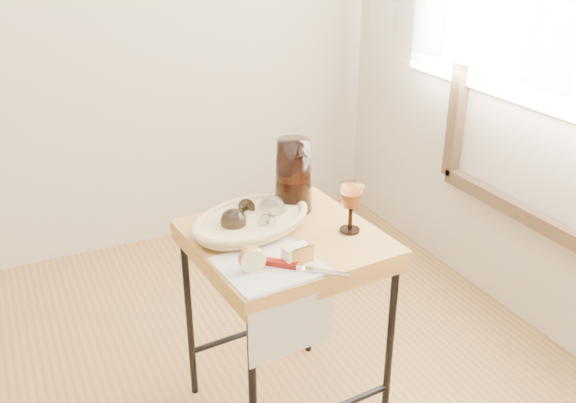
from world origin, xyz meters
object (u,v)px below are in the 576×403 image
goblet_lying_b (270,214)px  bread_basket (251,223)px  tea_towel (269,265)px  apple_half (251,258)px  wine_goblet (351,208)px  side_table (285,328)px  table_knife (304,267)px  goblet_lying_a (239,215)px  pitcher (293,175)px

goblet_lying_b → bread_basket: bearing=100.6°
tea_towel → apple_half: apple_half is taller
tea_towel → apple_half: 0.07m
wine_goblet → bread_basket: bearing=153.2°
side_table → apple_half: apple_half is taller
tea_towel → table_knife: size_ratio=1.14×
apple_half → table_knife: (0.13, -0.07, -0.03)m
goblet_lying_a → pitcher: bearing=151.4°
bread_basket → goblet_lying_b: (0.05, -0.02, 0.03)m
side_table → goblet_lying_a: bearing=142.0°
tea_towel → side_table: bearing=45.9°
goblet_lying_b → pitcher: pitcher is taller
wine_goblet → apple_half: bearing=-166.6°
goblet_lying_a → side_table: bearing=96.5°
bread_basket → pitcher: 0.22m
goblet_lying_a → table_knife: size_ratio=0.55×
tea_towel → goblet_lying_a: 0.24m
bread_basket → wine_goblet: bearing=-45.6°
side_table → table_knife: 0.42m
tea_towel → wine_goblet: size_ratio=1.68×
tea_towel → wine_goblet: 0.33m
pitcher → apple_half: 0.42m
tea_towel → bread_basket: (0.04, 0.22, 0.02)m
side_table → goblet_lying_a: goblet_lying_a is taller
table_knife → goblet_lying_b: bearing=128.8°
pitcher → wine_goblet: pitcher is taller
tea_towel → goblet_lying_b: (0.09, 0.20, 0.05)m
apple_half → wine_goblet: bearing=22.1°
side_table → apple_half: size_ratio=9.27×
side_table → bread_basket: bearing=138.3°
table_knife → wine_goblet: bearing=75.9°
side_table → table_knife: size_ratio=2.95×
side_table → table_knife: (-0.05, -0.22, 0.36)m
tea_towel → pitcher: size_ratio=0.95×
side_table → bread_basket: 0.39m
wine_goblet → apple_half: 0.38m
side_table → goblet_lying_a: (-0.11, 0.09, 0.40)m
goblet_lying_a → wine_goblet: wine_goblet is taller
pitcher → tea_towel: bearing=-127.6°
goblet_lying_a → apple_half: 0.25m
wine_goblet → apple_half: wine_goblet is taller
goblet_lying_b → wine_goblet: size_ratio=0.83×
goblet_lying_a → apple_half: bearing=30.4°
apple_half → side_table: bearing=49.7°
goblet_lying_b → apple_half: goblet_lying_b is taller
side_table → wine_goblet: (0.19, -0.06, 0.43)m
goblet_lying_a → wine_goblet: bearing=107.7°
side_table → wine_goblet: bearing=-18.8°
wine_goblet → goblet_lying_a: bearing=153.2°
goblet_lying_a → bread_basket: bearing=107.9°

